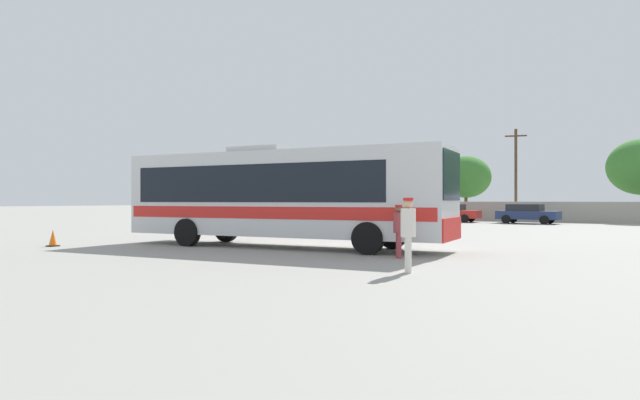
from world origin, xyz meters
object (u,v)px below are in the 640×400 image
object	(u,v)px
attendant_by_bus_door	(399,228)
parked_car_rightmost_dark_blue	(527,213)
parked_car_second_red	(384,211)
roadside_tree_left	(379,177)
coach_bus_silver_red	(279,193)
utility_pole_near	(516,173)
passenger_waiting_on_apron	(408,230)
roadside_tree_midleft	(466,177)
parked_car_leftmost_dark_blue	(325,211)
traffic_cone_on_apron	(53,238)
parked_car_third_red	(450,212)

from	to	relation	value
attendant_by_bus_door	parked_car_rightmost_dark_blue	xyz separation A→B (m)	(-2.15, 27.37, -0.14)
parked_car_second_red	parked_car_rightmost_dark_blue	xyz separation A→B (m)	(11.87, -0.18, -0.00)
attendant_by_bus_door	roadside_tree_left	bearing A→B (deg)	117.44
coach_bus_silver_red	roadside_tree_left	world-z (taller)	roadside_tree_left
parked_car_rightmost_dark_blue	utility_pole_near	xyz separation A→B (m)	(-2.32, 6.53, 3.37)
passenger_waiting_on_apron	roadside_tree_left	bearing A→B (deg)	117.52
passenger_waiting_on_apron	roadside_tree_midleft	world-z (taller)	roadside_tree_midleft
parked_car_leftmost_dark_blue	roadside_tree_left	world-z (taller)	roadside_tree_left
parked_car_leftmost_dark_blue	traffic_cone_on_apron	bearing A→B (deg)	-76.34
parked_car_leftmost_dark_blue	parked_car_third_red	xyz separation A→B (m)	(12.01, -0.27, -0.01)
passenger_waiting_on_apron	roadside_tree_left	xyz separation A→B (m)	(-21.34, 40.96, 3.29)
utility_pole_near	passenger_waiting_on_apron	bearing A→B (deg)	-80.68
roadside_tree_left	roadside_tree_midleft	bearing A→B (deg)	0.27
traffic_cone_on_apron	parked_car_second_red	bearing A→B (deg)	92.64
parked_car_second_red	parked_car_rightmost_dark_blue	bearing A→B (deg)	-0.85
parked_car_third_red	coach_bus_silver_red	bearing A→B (deg)	-84.06
parked_car_third_red	parked_car_second_red	bearing A→B (deg)	177.22
attendant_by_bus_door	passenger_waiting_on_apron	xyz separation A→B (m)	(1.56, -2.86, 0.11)
parked_car_third_red	roadside_tree_left	world-z (taller)	roadside_tree_left
passenger_waiting_on_apron	parked_car_leftmost_dark_blue	xyz separation A→B (m)	(-21.63, 30.39, -0.24)
parked_car_second_red	roadside_tree_left	xyz separation A→B (m)	(-5.76, 10.55, 3.53)
parked_car_second_red	parked_car_rightmost_dark_blue	distance (m)	11.87
parked_car_third_red	traffic_cone_on_apron	distance (m)	30.83
parked_car_leftmost_dark_blue	roadside_tree_left	bearing A→B (deg)	88.43
attendant_by_bus_door	coach_bus_silver_red	bearing A→B (deg)	167.76
parked_car_leftmost_dark_blue	passenger_waiting_on_apron	bearing A→B (deg)	-54.56
roadside_tree_left	roadside_tree_midleft	size ratio (longest dim) A/B	1.10
coach_bus_silver_red	roadside_tree_midleft	world-z (taller)	roadside_tree_midleft
coach_bus_silver_red	traffic_cone_on_apron	bearing A→B (deg)	-148.74
parked_car_second_red	parked_car_rightmost_dark_blue	size ratio (longest dim) A/B	1.04
parked_car_leftmost_dark_blue	parked_car_second_red	distance (m)	6.05
parked_car_leftmost_dark_blue	parked_car_third_red	size ratio (longest dim) A/B	0.96
passenger_waiting_on_apron	parked_car_second_red	xyz separation A→B (m)	(-15.58, 30.41, -0.24)
passenger_waiting_on_apron	roadside_tree_left	world-z (taller)	roadside_tree_left
passenger_waiting_on_apron	parked_car_leftmost_dark_blue	distance (m)	37.30
parked_car_second_red	parked_car_third_red	size ratio (longest dim) A/B	1.01
coach_bus_silver_red	roadside_tree_left	bearing A→B (deg)	111.35
parked_car_second_red	roadside_tree_midleft	bearing A→B (deg)	70.34
roadside_tree_left	traffic_cone_on_apron	xyz separation A→B (m)	(7.19, -41.33, -4.00)
parked_car_leftmost_dark_blue	roadside_tree_left	size ratio (longest dim) A/B	0.65
parked_car_third_red	parked_car_leftmost_dark_blue	bearing A→B (deg)	178.69
parked_car_third_red	roadside_tree_left	size ratio (longest dim) A/B	0.68
parked_car_second_red	parked_car_third_red	xyz separation A→B (m)	(5.96, -0.29, -0.01)
parked_car_rightmost_dark_blue	utility_pole_near	bearing A→B (deg)	109.59
parked_car_rightmost_dark_blue	roadside_tree_left	distance (m)	20.94
parked_car_leftmost_dark_blue	parked_car_rightmost_dark_blue	distance (m)	17.92
roadside_tree_left	coach_bus_silver_red	bearing A→B (deg)	-68.65
roadside_tree_midleft	attendant_by_bus_door	bearing A→B (deg)	-74.98
attendant_by_bus_door	roadside_tree_midleft	distance (m)	39.61
coach_bus_silver_red	parked_car_third_red	bearing A→B (deg)	95.94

